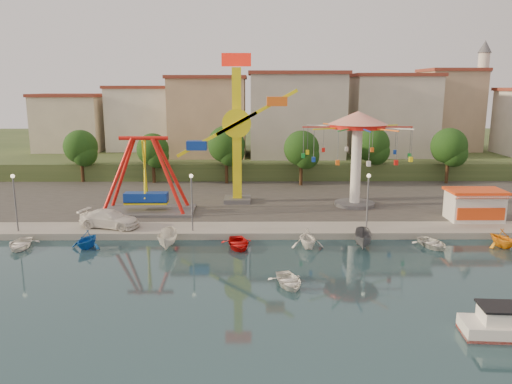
{
  "coord_description": "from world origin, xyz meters",
  "views": [
    {
      "loc": [
        -2.51,
        -31.13,
        13.6
      ],
      "look_at": [
        -2.16,
        14.0,
        4.0
      ],
      "focal_mm": 35.0,
      "sensor_mm": 36.0,
      "label": 1
    }
  ],
  "objects_px": {
    "kamikaze_tower": "(241,134)",
    "rowboat_a": "(289,281)",
    "van": "(110,219)",
    "wave_swinger": "(357,137)",
    "pirate_ship_ride": "(145,177)",
    "cabin_motorboat": "(510,327)"
  },
  "relations": [
    {
      "from": "kamikaze_tower",
      "to": "rowboat_a",
      "type": "height_order",
      "value": "kamikaze_tower"
    },
    {
      "from": "kamikaze_tower",
      "to": "van",
      "type": "height_order",
      "value": "kamikaze_tower"
    },
    {
      "from": "wave_swinger",
      "to": "van",
      "type": "relative_size",
      "value": 2.05
    },
    {
      "from": "pirate_ship_ride",
      "to": "van",
      "type": "bearing_deg",
      "value": -111.68
    },
    {
      "from": "pirate_ship_ride",
      "to": "cabin_motorboat",
      "type": "xyz_separation_m",
      "value": [
        25.4,
        -25.69,
        -3.88
      ]
    },
    {
      "from": "wave_swinger",
      "to": "kamikaze_tower",
      "type": "bearing_deg",
      "value": 171.99
    },
    {
      "from": "wave_swinger",
      "to": "pirate_ship_ride",
      "type": "bearing_deg",
      "value": -173.03
    },
    {
      "from": "rowboat_a",
      "to": "van",
      "type": "xyz_separation_m",
      "value": [
        -15.92,
        12.73,
        1.07
      ]
    },
    {
      "from": "rowboat_a",
      "to": "van",
      "type": "distance_m",
      "value": 20.41
    },
    {
      "from": "van",
      "to": "kamikaze_tower",
      "type": "bearing_deg",
      "value": -35.24
    },
    {
      "from": "pirate_ship_ride",
      "to": "wave_swinger",
      "type": "distance_m",
      "value": 22.95
    },
    {
      "from": "van",
      "to": "pirate_ship_ride",
      "type": "bearing_deg",
      "value": -7.03
    },
    {
      "from": "kamikaze_tower",
      "to": "van",
      "type": "distance_m",
      "value": 17.33
    },
    {
      "from": "pirate_ship_ride",
      "to": "wave_swinger",
      "type": "xyz_separation_m",
      "value": [
        22.47,
        2.75,
        3.8
      ]
    },
    {
      "from": "wave_swinger",
      "to": "cabin_motorboat",
      "type": "xyz_separation_m",
      "value": [
        2.94,
        -28.43,
        -7.68
      ]
    },
    {
      "from": "wave_swinger",
      "to": "van",
      "type": "height_order",
      "value": "wave_swinger"
    },
    {
      "from": "pirate_ship_ride",
      "to": "kamikaze_tower",
      "type": "height_order",
      "value": "kamikaze_tower"
    },
    {
      "from": "pirate_ship_ride",
      "to": "rowboat_a",
      "type": "xyz_separation_m",
      "value": [
        13.64,
        -18.45,
        -4.04
      ]
    },
    {
      "from": "kamikaze_tower",
      "to": "rowboat_a",
      "type": "bearing_deg",
      "value": -80.7
    },
    {
      "from": "kamikaze_tower",
      "to": "cabin_motorboat",
      "type": "xyz_separation_m",
      "value": [
        15.52,
        -30.2,
        -7.82
      ]
    },
    {
      "from": "wave_swinger",
      "to": "rowboat_a",
      "type": "relative_size",
      "value": 3.42
    },
    {
      "from": "pirate_ship_ride",
      "to": "kamikaze_tower",
      "type": "xyz_separation_m",
      "value": [
        9.88,
        4.52,
        3.94
      ]
    }
  ]
}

